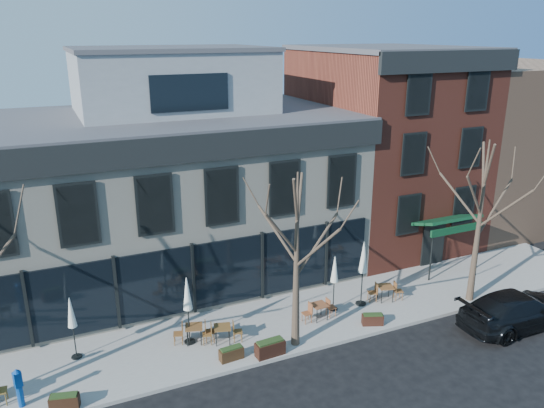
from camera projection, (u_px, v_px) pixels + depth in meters
name	position (u px, v px, depth m)	size (l,w,h in m)	color
ground	(195.00, 317.00, 23.31)	(120.00, 120.00, 0.00)	black
sidewalk_front	(282.00, 323.00, 22.67)	(33.50, 4.70, 0.15)	gray
corner_building	(163.00, 184.00, 26.26)	(18.39, 10.39, 11.10)	beige
red_brick_building	(382.00, 145.00, 30.90)	(8.20, 11.78, 11.18)	brown
bg_building	(496.00, 139.00, 35.86)	(12.00, 12.00, 10.00)	#8C664C
tree_mid	(297.00, 259.00, 19.90)	(3.50, 3.55, 7.04)	#382B21
tree_right	(480.00, 221.00, 23.31)	(3.72, 3.77, 7.48)	#382B21
parked_sedan	(517.00, 310.00, 22.33)	(2.18, 5.37, 1.56)	black
call_box	(19.00, 387.00, 17.31)	(0.30, 0.28, 1.42)	#0B3F95
cafe_set_2	(194.00, 332.00, 21.00)	(1.71, 0.87, 0.88)	brown
cafe_set_3	(222.00, 332.00, 21.00)	(1.67, 0.81, 0.85)	brown
cafe_set_4	(319.00, 310.00, 22.70)	(1.63, 0.67, 0.85)	brown
cafe_set_5	(385.00, 291.00, 24.29)	(1.70, 0.86, 0.87)	brown
umbrella_0	(71.00, 316.00, 19.60)	(0.41, 0.41, 2.53)	black
umbrella_1	(187.00, 297.00, 20.49)	(0.45, 0.45, 2.84)	black
umbrella_3	(335.00, 272.00, 23.06)	(0.41, 0.41, 2.58)	black
umbrella_4	(363.00, 261.00, 23.40)	(0.49, 0.49, 3.06)	black
planter_0	(64.00, 401.00, 17.36)	(1.00, 0.59, 0.52)	black
planter_1	(231.00, 353.00, 19.96)	(0.94, 0.44, 0.51)	#322010
planter_2	(270.00, 348.00, 20.20)	(1.16, 0.52, 0.64)	black
planter_3	(373.00, 319.00, 22.34)	(0.95, 0.65, 0.50)	black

